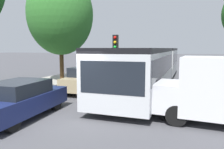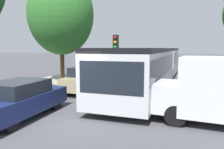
% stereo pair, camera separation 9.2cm
% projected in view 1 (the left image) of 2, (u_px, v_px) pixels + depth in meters
% --- Properties ---
extents(ground_plane, '(200.00, 200.00, 0.00)m').
position_uv_depth(ground_plane, '(69.00, 120.00, 7.98)').
color(ground_plane, '#47474C').
extents(kerb_strip_left, '(3.20, 40.08, 0.14)m').
position_uv_depth(kerb_strip_left, '(92.00, 71.00, 24.02)').
color(kerb_strip_left, '#9E998E').
rests_on(kerb_strip_left, ground).
extents(articulated_bus, '(2.68, 17.60, 2.61)m').
position_uv_depth(articulated_bus, '(152.00, 64.00, 15.58)').
color(articulated_bus, silver).
rests_on(articulated_bus, ground).
extents(city_bus_rear, '(3.17, 11.09, 2.36)m').
position_uv_depth(city_bus_rear, '(151.00, 56.00, 36.64)').
color(city_bus_rear, teal).
rests_on(city_bus_rear, ground).
extents(queued_car_navy, '(1.87, 4.09, 1.40)m').
position_uv_depth(queued_car_navy, '(20.00, 99.00, 8.15)').
color(queued_car_navy, navy).
rests_on(queued_car_navy, ground).
extents(queued_car_tan, '(2.00, 4.38, 1.50)m').
position_uv_depth(queued_car_tan, '(89.00, 79.00, 13.24)').
color(queued_car_tan, tan).
rests_on(queued_car_tan, ground).
extents(queued_car_blue, '(2.04, 4.47, 1.53)m').
position_uv_depth(queued_car_blue, '(112.00, 70.00, 18.81)').
color(queued_car_blue, '#284799').
rests_on(queued_car_blue, ground).
extents(queued_car_green, '(2.00, 4.38, 1.50)m').
position_uv_depth(queued_car_green, '(130.00, 65.00, 24.57)').
color(queued_car_green, '#236638').
rests_on(queued_car_green, ground).
extents(traffic_light, '(0.34, 0.37, 3.40)m').
position_uv_depth(traffic_light, '(115.00, 50.00, 13.11)').
color(traffic_light, '#56595E').
rests_on(traffic_light, ground).
extents(tree_left_mid, '(4.88, 4.88, 8.13)m').
position_uv_depth(tree_left_mid, '(62.00, 17.00, 16.35)').
color(tree_left_mid, '#51381E').
rests_on(tree_left_mid, ground).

